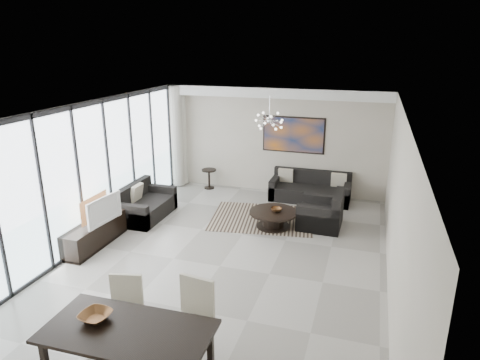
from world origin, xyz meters
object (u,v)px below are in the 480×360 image
at_px(dining_table, 128,336).
at_px(tv_console, 94,234).
at_px(sofa_main, 310,191).
at_px(coffee_table, 273,218).
at_px(television, 101,209).

bearing_deg(dining_table, tv_console, 131.16).
height_order(sofa_main, dining_table, dining_table).
bearing_deg(coffee_table, television, -148.41).
height_order(coffee_table, tv_console, tv_console).
bearing_deg(sofa_main, tv_console, -133.66).
height_order(coffee_table, dining_table, dining_table).
xyz_separation_m(television, dining_table, (2.59, -3.21, -0.05)).
distance_m(sofa_main, dining_table, 7.27).
bearing_deg(dining_table, coffee_table, 83.80).
bearing_deg(dining_table, television, 128.85).
distance_m(sofa_main, tv_console, 5.56).
relative_size(television, dining_table, 0.48).
relative_size(sofa_main, tv_console, 1.26).
distance_m(coffee_table, television, 3.74).
relative_size(sofa_main, television, 2.15).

